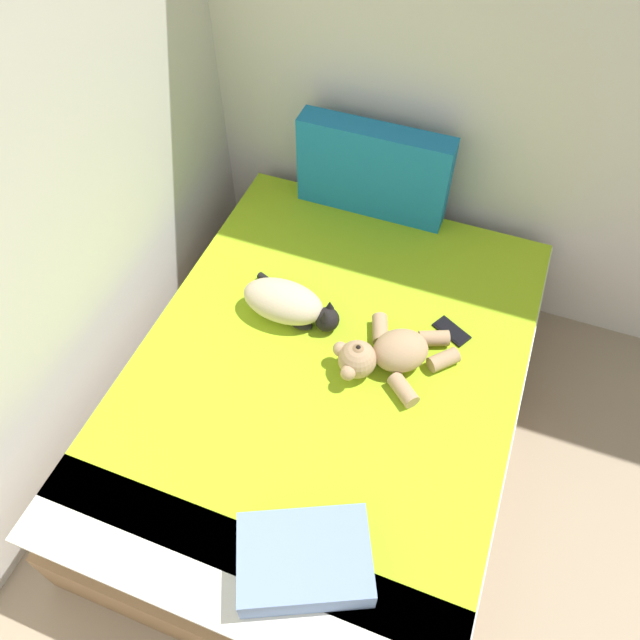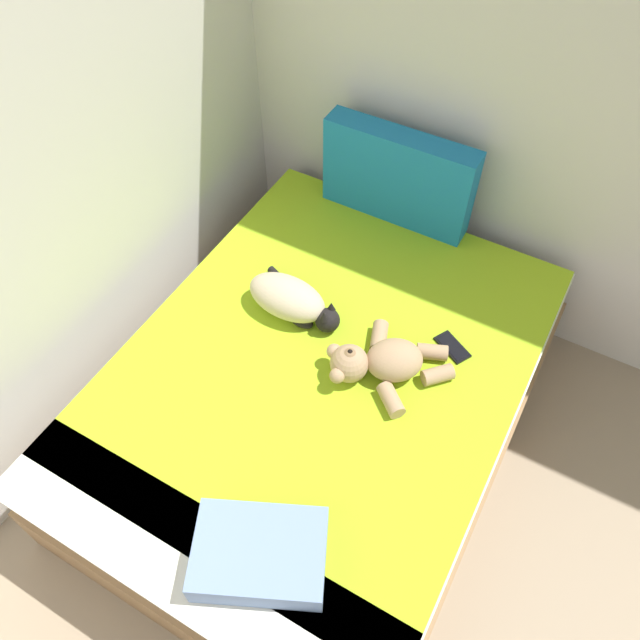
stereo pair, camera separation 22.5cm
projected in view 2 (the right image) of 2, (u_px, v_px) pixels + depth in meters
name	position (u px, v px, depth m)	size (l,w,h in m)	color
bed	(321.00, 401.00, 2.60)	(1.50, 1.99, 0.54)	olive
patterned_cushion	(398.00, 177.00, 2.74)	(0.69, 0.13, 0.43)	#1972AD
cat	(291.00, 300.00, 2.49)	(0.42, 0.26, 0.15)	#C6B293
teddy_bear	(381.00, 362.00, 2.31)	(0.46, 0.39, 0.16)	tan
cell_phone	(452.00, 347.00, 2.43)	(0.16, 0.13, 0.01)	black
throw_pillow	(260.00, 554.00, 1.89)	(0.40, 0.28, 0.11)	#728CB7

